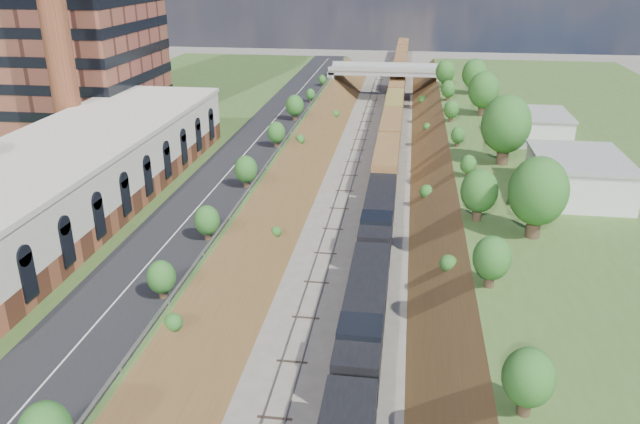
% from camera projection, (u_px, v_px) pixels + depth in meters
% --- Properties ---
extents(platform_left, '(44.00, 180.00, 5.00)m').
position_uv_depth(platform_left, '(115.00, 170.00, 82.75)').
color(platform_left, '#3E5B25').
rests_on(platform_left, ground).
extents(platform_right, '(44.00, 180.00, 5.00)m').
position_uv_depth(platform_right, '(639.00, 195.00, 74.11)').
color(platform_right, '#3E5B25').
rests_on(platform_right, ground).
extents(embankment_left, '(10.00, 180.00, 10.00)m').
position_uv_depth(embankment_left, '(278.00, 196.00, 80.82)').
color(embankment_left, brown).
rests_on(embankment_left, ground).
extents(embankment_right, '(10.00, 180.00, 10.00)m').
position_uv_depth(embankment_right, '(450.00, 205.00, 77.94)').
color(embankment_right, brown).
rests_on(embankment_right, ground).
extents(rail_left_track, '(1.58, 180.00, 0.18)m').
position_uv_depth(rail_left_track, '(342.00, 199.00, 79.68)').
color(rail_left_track, gray).
rests_on(rail_left_track, ground).
extents(rail_right_track, '(1.58, 180.00, 0.18)m').
position_uv_depth(rail_right_track, '(383.00, 201.00, 79.00)').
color(rail_right_track, gray).
rests_on(rail_right_track, ground).
extents(road, '(8.00, 180.00, 0.10)m').
position_uv_depth(road, '(242.00, 157.00, 79.50)').
color(road, black).
rests_on(road, platform_left).
extents(guardrail, '(0.10, 171.00, 0.70)m').
position_uv_depth(guardrail, '(273.00, 155.00, 78.59)').
color(guardrail, '#99999E').
rests_on(guardrail, platform_left).
extents(commercial_building, '(14.30, 62.30, 7.00)m').
position_uv_depth(commercial_building, '(55.00, 184.00, 59.66)').
color(commercial_building, brown).
rests_on(commercial_building, platform_left).
extents(overpass, '(24.50, 8.30, 7.40)m').
position_uv_depth(overpass, '(386.00, 77.00, 134.36)').
color(overpass, gray).
rests_on(overpass, ground).
extents(white_building_near, '(9.00, 12.00, 4.00)m').
position_uv_depth(white_building_near, '(578.00, 177.00, 66.32)').
color(white_building_near, silver).
rests_on(white_building_near, platform_right).
extents(white_building_far, '(8.00, 10.00, 3.60)m').
position_uv_depth(white_building_far, '(536.00, 127.00, 86.63)').
color(white_building_far, silver).
rests_on(white_building_far, platform_right).
extents(tree_right_large, '(5.25, 5.25, 7.61)m').
position_uv_depth(tree_right_large, '(538.00, 192.00, 55.27)').
color(tree_right_large, '#473323').
rests_on(tree_right_large, platform_right).
extents(tree_left_crest, '(2.45, 2.45, 3.55)m').
position_uv_depth(tree_left_crest, '(141.00, 306.00, 41.60)').
color(tree_left_crest, '#473323').
rests_on(tree_left_crest, platform_left).
extents(freight_train, '(3.22, 197.66, 4.76)m').
position_uv_depth(freight_train, '(394.00, 109.00, 115.60)').
color(freight_train, black).
rests_on(freight_train, ground).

